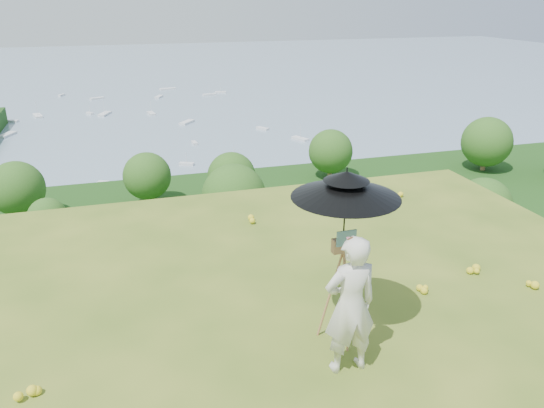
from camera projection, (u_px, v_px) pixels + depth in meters
name	position (u px, v px, depth m)	size (l,w,h in m)	color
ground	(269.00, 407.00, 5.97)	(14.00, 14.00, 0.00)	#46611B
forest_slope	(162.00, 390.00, 47.87)	(140.00, 56.00, 22.00)	#0F370F
shoreline_tier	(141.00, 261.00, 86.10)	(170.00, 28.00, 8.00)	#666052
bay_water	(117.00, 88.00, 232.42)	(700.00, 700.00, 0.00)	#7289A3
slope_trees	(149.00, 252.00, 42.70)	(110.00, 50.00, 6.00)	#275218
harbor_town	(137.00, 224.00, 83.70)	(110.00, 22.00, 5.00)	beige
moored_boats	(80.00, 130.00, 158.59)	(140.00, 140.00, 0.70)	silver
wildflowers	(263.00, 388.00, 6.17)	(10.00, 10.50, 0.12)	yellow
painter	(350.00, 305.00, 6.27)	(0.66, 0.43, 1.81)	beige
field_easel	(342.00, 286.00, 6.87)	(0.62, 0.62, 1.62)	#A57545
sun_umbrella	(345.00, 209.00, 6.50)	(1.35, 1.35, 1.08)	black
painter_cap	(354.00, 240.00, 5.95)	(0.18, 0.21, 0.10)	pink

